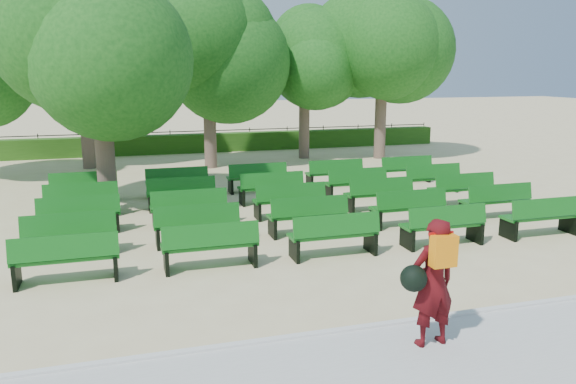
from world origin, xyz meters
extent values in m
plane|color=beige|center=(0.00, 0.00, 0.00)|extent=(120.00, 120.00, 0.00)
cube|color=beige|center=(0.00, -7.40, 0.03)|extent=(30.00, 2.20, 0.06)
cube|color=silver|center=(0.00, -6.25, 0.05)|extent=(30.00, 0.12, 0.10)
cube|color=#2A5A17|center=(0.00, 14.00, 0.45)|extent=(26.00, 0.70, 0.90)
cube|color=#105F16|center=(0.96, 0.75, 0.49)|extent=(1.96, 0.58, 0.06)
cube|color=#105F16|center=(0.96, 0.53, 0.76)|extent=(1.95, 0.18, 0.46)
cylinder|color=brown|center=(-3.76, 2.93, 1.56)|extent=(0.53, 0.53, 3.13)
ellipsoid|color=#1D5D19|center=(-3.76, 2.93, 4.35)|extent=(4.44, 4.44, 4.00)
imported|color=#480A0E|center=(0.84, -6.99, 1.00)|extent=(0.73, 0.51, 1.89)
cube|color=orange|center=(0.84, -7.21, 1.55)|extent=(0.35, 0.18, 0.44)
sphere|color=black|center=(0.49, -7.06, 1.13)|extent=(0.38, 0.38, 0.38)
camera|label=1|loc=(-3.28, -13.62, 3.96)|focal=35.00mm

